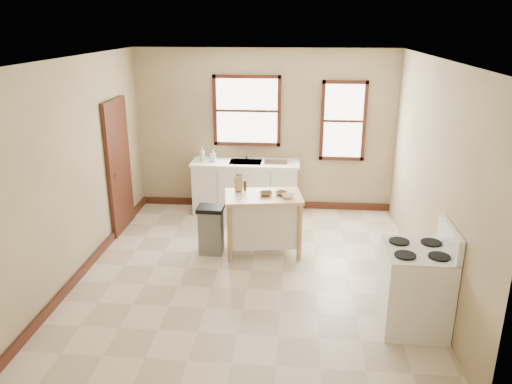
# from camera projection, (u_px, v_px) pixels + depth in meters

# --- Properties ---
(floor) EXTENTS (5.00, 5.00, 0.00)m
(floor) POSITION_uv_depth(u_px,v_px,m) (251.00, 270.00, 6.78)
(floor) COLOR beige
(floor) RESTS_ON ground
(ceiling) EXTENTS (5.00, 5.00, 0.00)m
(ceiling) POSITION_uv_depth(u_px,v_px,m) (250.00, 58.00, 5.87)
(ceiling) COLOR white
(ceiling) RESTS_ON ground
(wall_back) EXTENTS (4.50, 0.04, 2.80)m
(wall_back) POSITION_uv_depth(u_px,v_px,m) (264.00, 131.00, 8.68)
(wall_back) COLOR tan
(wall_back) RESTS_ON ground
(wall_left) EXTENTS (0.04, 5.00, 2.80)m
(wall_left) POSITION_uv_depth(u_px,v_px,m) (79.00, 168.00, 6.51)
(wall_left) COLOR tan
(wall_left) RESTS_ON ground
(wall_right) EXTENTS (0.04, 5.00, 2.80)m
(wall_right) POSITION_uv_depth(u_px,v_px,m) (432.00, 176.00, 6.14)
(wall_right) COLOR tan
(wall_right) RESTS_ON ground
(window_main) EXTENTS (1.17, 0.06, 1.22)m
(window_main) POSITION_uv_depth(u_px,v_px,m) (247.00, 111.00, 8.57)
(window_main) COLOR #34190E
(window_main) RESTS_ON wall_back
(window_side) EXTENTS (0.77, 0.06, 1.37)m
(window_side) POSITION_uv_depth(u_px,v_px,m) (343.00, 121.00, 8.49)
(window_side) COLOR #34190E
(window_side) RESTS_ON wall_back
(door_left) EXTENTS (0.06, 0.90, 2.10)m
(door_left) POSITION_uv_depth(u_px,v_px,m) (119.00, 166.00, 7.85)
(door_left) COLOR #34190E
(door_left) RESTS_ON ground
(baseboard_back) EXTENTS (4.50, 0.04, 0.12)m
(baseboard_back) POSITION_uv_depth(u_px,v_px,m) (264.00, 204.00, 9.09)
(baseboard_back) COLOR #34190E
(baseboard_back) RESTS_ON ground
(baseboard_left) EXTENTS (0.04, 5.00, 0.12)m
(baseboard_left) POSITION_uv_depth(u_px,v_px,m) (92.00, 260.00, 6.94)
(baseboard_left) COLOR #34190E
(baseboard_left) RESTS_ON ground
(sink_counter) EXTENTS (1.86, 0.62, 0.92)m
(sink_counter) POSITION_uv_depth(u_px,v_px,m) (246.00, 187.00, 8.73)
(sink_counter) COLOR white
(sink_counter) RESTS_ON ground
(faucet) EXTENTS (0.03, 0.03, 0.22)m
(faucet) POSITION_uv_depth(u_px,v_px,m) (247.00, 153.00, 8.71)
(faucet) COLOR silver
(faucet) RESTS_ON sink_counter
(soap_bottle_a) EXTENTS (0.12, 0.12, 0.24)m
(soap_bottle_a) POSITION_uv_depth(u_px,v_px,m) (202.00, 154.00, 8.60)
(soap_bottle_a) COLOR #B2B2B2
(soap_bottle_a) RESTS_ON sink_counter
(soap_bottle_b) EXTENTS (0.09, 0.10, 0.20)m
(soap_bottle_b) POSITION_uv_depth(u_px,v_px,m) (213.00, 156.00, 8.57)
(soap_bottle_b) COLOR #B2B2B2
(soap_bottle_b) RESTS_ON sink_counter
(dish_rack) EXTENTS (0.50, 0.44, 0.11)m
(dish_rack) POSITION_uv_depth(u_px,v_px,m) (276.00, 160.00, 8.50)
(dish_rack) COLOR silver
(dish_rack) RESTS_ON sink_counter
(kitchen_island) EXTENTS (1.17, 0.84, 0.88)m
(kitchen_island) POSITION_uv_depth(u_px,v_px,m) (263.00, 224.00, 7.20)
(kitchen_island) COLOR #EBC48A
(kitchen_island) RESTS_ON ground
(knife_block) EXTENTS (0.13, 0.13, 0.20)m
(knife_block) POSITION_uv_depth(u_px,v_px,m) (238.00, 184.00, 7.19)
(knife_block) COLOR tan
(knife_block) RESTS_ON kitchen_island
(pepper_grinder) EXTENTS (0.05, 0.05, 0.15)m
(pepper_grinder) POSITION_uv_depth(u_px,v_px,m) (245.00, 185.00, 7.23)
(pepper_grinder) COLOR #452412
(pepper_grinder) RESTS_ON kitchen_island
(bowl_a) EXTENTS (0.22, 0.22, 0.05)m
(bowl_a) POSITION_uv_depth(u_px,v_px,m) (266.00, 194.00, 7.03)
(bowl_a) COLOR brown
(bowl_a) RESTS_ON kitchen_island
(bowl_b) EXTENTS (0.25, 0.25, 0.04)m
(bowl_b) POSITION_uv_depth(u_px,v_px,m) (281.00, 193.00, 7.06)
(bowl_b) COLOR brown
(bowl_b) RESTS_ON kitchen_island
(bowl_c) EXTENTS (0.24, 0.24, 0.05)m
(bowl_c) POSITION_uv_depth(u_px,v_px,m) (288.00, 196.00, 6.94)
(bowl_c) COLOR white
(bowl_c) RESTS_ON kitchen_island
(trash_bin) EXTENTS (0.38, 0.32, 0.72)m
(trash_bin) POSITION_uv_depth(u_px,v_px,m) (211.00, 230.00, 7.20)
(trash_bin) COLOR slate
(trash_bin) RESTS_ON ground
(gas_stove) EXTENTS (0.74, 0.75, 1.19)m
(gas_stove) POSITION_uv_depth(u_px,v_px,m) (415.00, 277.00, 5.38)
(gas_stove) COLOR white
(gas_stove) RESTS_ON ground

